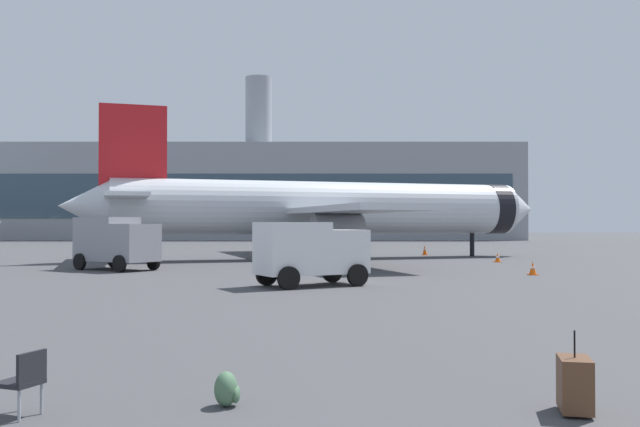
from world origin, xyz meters
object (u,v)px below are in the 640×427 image
(safety_cone_far, at_px, (495,258))
(gate_chair, at_px, (21,379))
(cargo_van, at_px, (308,250))
(safety_cone_mid, at_px, (530,268))
(safety_cone_near, at_px, (422,250))
(rolling_suitcase, at_px, (572,384))
(safety_cone_outer, at_px, (282,253))
(traveller_backpack, at_px, (224,390))
(airplane_at_gate, at_px, (320,208))
(service_truck, at_px, (113,241))

(safety_cone_far, distance_m, gate_chair, 39.19)
(cargo_van, xyz_separation_m, safety_cone_mid, (10.92, 5.94, -1.13))
(cargo_van, distance_m, safety_cone_near, 29.05)
(safety_cone_near, distance_m, safety_cone_far, 10.87)
(rolling_suitcase, bearing_deg, safety_cone_far, 76.83)
(cargo_van, bearing_deg, safety_cone_outer, 95.50)
(traveller_backpack, height_order, gate_chair, gate_chair)
(safety_cone_outer, height_order, rolling_suitcase, rolling_suitcase)
(safety_cone_far, height_order, traveller_backpack, safety_cone_far)
(safety_cone_far, bearing_deg, rolling_suitcase, -103.17)
(safety_cone_mid, distance_m, rolling_suitcase, 25.48)
(airplane_at_gate, xyz_separation_m, safety_cone_near, (8.36, 6.09, -3.25))
(service_truck, distance_m, safety_cone_mid, 22.12)
(safety_cone_near, xyz_separation_m, traveller_backpack, (-9.82, -45.80, -0.17))
(safety_cone_mid, bearing_deg, safety_cone_far, 83.76)
(safety_cone_outer, bearing_deg, rolling_suitcase, -81.87)
(cargo_van, relative_size, gate_chair, 5.61)
(service_truck, distance_m, cargo_van, 14.55)
(service_truck, distance_m, safety_cone_far, 24.24)
(safety_cone_outer, relative_size, gate_chair, 0.69)
(safety_cone_near, relative_size, traveller_backpack, 1.70)
(service_truck, relative_size, rolling_suitcase, 4.72)
(airplane_at_gate, height_order, service_truck, airplane_at_gate)
(safety_cone_mid, height_order, rolling_suitcase, rolling_suitcase)
(safety_cone_mid, xyz_separation_m, safety_cone_outer, (-13.28, 18.55, -0.03))
(airplane_at_gate, xyz_separation_m, service_truck, (-11.42, -11.83, -2.05))
(safety_cone_mid, xyz_separation_m, gate_chair, (-14.38, -24.64, 0.17))
(cargo_van, relative_size, traveller_backpack, 10.05)
(safety_cone_mid, relative_size, safety_cone_far, 1.09)
(safety_cone_mid, relative_size, safety_cone_outer, 1.11)
(safety_cone_mid, distance_m, safety_cone_far, 11.37)
(rolling_suitcase, bearing_deg, service_truck, 117.39)
(safety_cone_far, bearing_deg, safety_cone_near, 107.21)
(cargo_van, bearing_deg, rolling_suitcase, -78.46)
(service_truck, bearing_deg, rolling_suitcase, -62.61)
(service_truck, relative_size, cargo_van, 1.08)
(airplane_at_gate, bearing_deg, safety_cone_near, 36.09)
(service_truck, height_order, safety_cone_far, service_truck)
(service_truck, distance_m, safety_cone_outer, 17.10)
(rolling_suitcase, relative_size, gate_chair, 1.28)
(service_truck, xyz_separation_m, safety_cone_outer, (8.48, 14.79, -1.32))
(safety_cone_mid, bearing_deg, service_truck, 170.20)
(gate_chair, bearing_deg, cargo_van, 79.50)
(airplane_at_gate, xyz_separation_m, traveller_backpack, (-1.46, -39.71, -3.42))
(airplane_at_gate, distance_m, safety_cone_mid, 19.00)
(safety_cone_near, bearing_deg, safety_cone_mid, -84.78)
(cargo_van, height_order, gate_chair, cargo_van)
(service_truck, height_order, safety_cone_near, service_truck)
(safety_cone_mid, height_order, safety_cone_outer, safety_cone_mid)
(airplane_at_gate, height_order, safety_cone_mid, airplane_at_gate)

